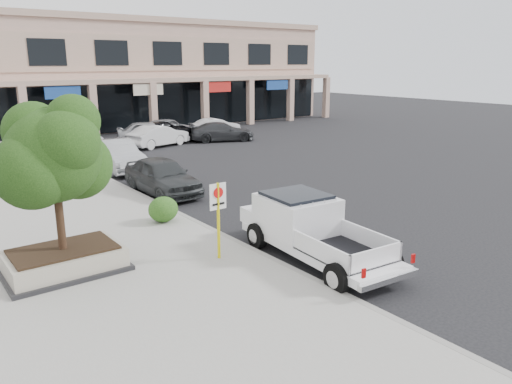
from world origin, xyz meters
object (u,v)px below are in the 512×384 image
curb_car_a (162,176)px  lot_car_d (166,132)px  no_parking_sign (218,210)px  lot_car_c (222,132)px  planter (64,260)px  curb_car_c (92,148)px  curb_car_b (117,155)px  lot_car_e (167,128)px  planter_tree (57,155)px  lot_car_b (159,136)px  curb_car_d (55,135)px  lot_car_a (150,132)px  pickup_truck (318,231)px  lot_car_f (216,127)px

curb_car_a → lot_car_d: bearing=62.2°
no_parking_sign → lot_car_c: bearing=56.6°
planter → curb_car_c: bearing=68.3°
planter → no_parking_sign: no_parking_sign is taller
curb_car_c → lot_car_d: 8.10m
curb_car_b → lot_car_e: 12.26m
lot_car_c → planter: bearing=158.3°
planter_tree → lot_car_b: size_ratio=0.87×
planter → no_parking_sign: 4.50m
lot_car_e → curb_car_d: bearing=61.9°
curb_car_c → lot_car_a: bearing=42.3°
curb_car_c → curb_car_b: bearing=-82.3°
lot_car_d → curb_car_a: bearing=161.9°
curb_car_b → curb_car_d: size_ratio=0.84×
lot_car_d → pickup_truck: bearing=173.0°
curb_car_c → curb_car_d: (-0.38, 6.37, 0.09)m
planter_tree → lot_car_e: (14.27, 21.80, -2.63)m
planter → lot_car_f: size_ratio=0.79×
planter → lot_car_f: (18.32, 20.96, 0.19)m
planter_tree → curb_car_c: planter_tree is taller
planter_tree → curb_car_b: (6.42, 12.38, -2.58)m
pickup_truck → planter_tree: bearing=154.9°
lot_car_b → planter: bearing=131.4°
planter → curb_car_b: 14.15m
lot_car_e → lot_car_f: bearing=-128.4°
planter_tree → lot_car_a: 23.74m
curb_car_d → lot_car_e: 8.36m
curb_car_a → lot_car_c: bearing=46.8°
planter → lot_car_b: bearing=57.0°
planter_tree → curb_car_b: bearing=62.6°
curb_car_d → lot_car_d: size_ratio=1.13×
curb_car_a → lot_car_f: bearing=50.1°
planter_tree → lot_car_a: (12.10, 20.26, -2.61)m
lot_car_a → lot_car_c: size_ratio=0.98×
pickup_truck → curb_car_b: size_ratio=1.17×
planter → lot_car_e: size_ratio=0.70×
planter → lot_car_b: size_ratio=0.70×
no_parking_sign → lot_car_d: no_parking_sign is taller
planter → lot_car_b: 22.00m
planter_tree → curb_car_c: bearing=68.5°
pickup_truck → lot_car_b: pickup_truck is taller
planter_tree → lot_car_d: bearing=56.4°
lot_car_b → lot_car_a: bearing=-22.9°
pickup_truck → curb_car_b: pickup_truck is taller
curb_car_a → lot_car_d: 15.44m
no_parking_sign → lot_car_d: (9.49, 21.99, -0.89)m
lot_car_a → lot_car_e: size_ratio=1.04×
curb_car_a → lot_car_f: size_ratio=1.19×
planter → curb_car_a: (6.29, 6.53, 0.35)m
curb_car_c → lot_car_e: bearing=42.0°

